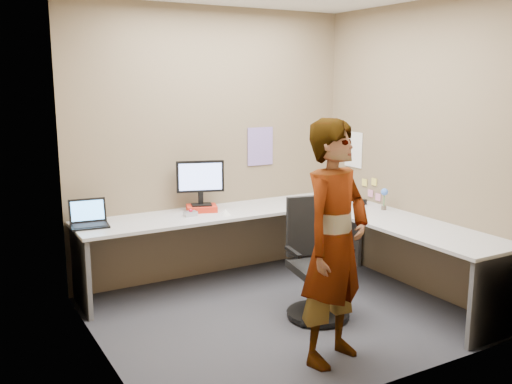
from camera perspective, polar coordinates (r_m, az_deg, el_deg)
ground at (r=5.02m, az=2.38°, el=-12.22°), size 3.00×3.00×0.00m
wall_back at (r=5.79m, az=-4.36°, el=4.77°), size 3.00×0.00×3.00m
wall_right at (r=5.59m, az=15.68°, el=4.16°), size 0.00×2.70×2.70m
wall_left at (r=4.07m, az=-15.69°, el=1.63°), size 0.00×2.70×2.70m
desk at (r=5.36m, az=4.21°, el=-4.05°), size 2.98×2.58×0.73m
paper_ream at (r=5.59m, az=-5.45°, el=-1.63°), size 0.34×0.29×0.06m
monitor at (r=5.55m, az=-5.58°, el=1.30°), size 0.45×0.20×0.44m
laptop at (r=5.22m, az=-16.38°, el=-2.63°), size 0.35×0.30×0.23m
trackball_mouse at (r=5.40m, az=-6.58°, el=-2.14°), size 0.12×0.08×0.07m
origami at (r=5.41m, az=-3.07°, el=-2.01°), size 0.10×0.10×0.06m
stapler at (r=5.92m, az=10.46°, el=-1.06°), size 0.16×0.07×0.05m
flower at (r=5.74m, az=12.71°, el=-0.35°), size 0.07×0.07×0.22m
calendar_purple at (r=6.04m, az=0.43°, el=4.59°), size 0.30×0.01×0.40m
calendar_white at (r=6.26m, az=9.72°, el=4.21°), size 0.01×0.28×0.38m
sticky_note_a at (r=6.04m, az=11.73°, el=1.00°), size 0.01×0.07×0.07m
sticky_note_b at (r=6.10m, az=11.37°, el=-0.12°), size 0.01×0.07×0.07m
sticky_note_c at (r=6.02m, az=12.11°, el=-0.51°), size 0.01×0.07×0.07m
sticky_note_d at (r=6.16m, az=10.80°, el=0.95°), size 0.01×0.07×0.07m
office_chair at (r=4.91m, az=6.01°, el=-7.72°), size 0.56×0.53×1.00m
person at (r=4.04m, az=7.89°, el=-5.09°), size 0.74×0.60×1.74m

